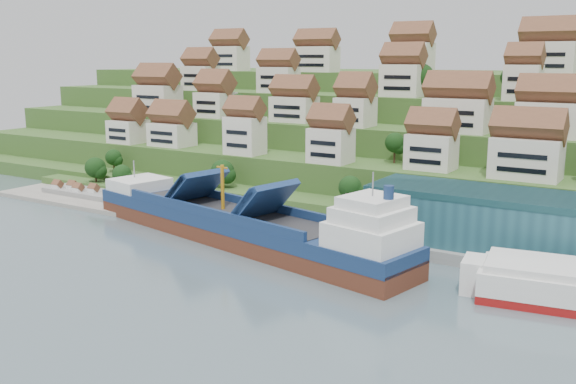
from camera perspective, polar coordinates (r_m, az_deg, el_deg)
The scene contains 10 objects.
ground at distance 125.88m, azimuth -4.36°, elevation -4.55°, with size 300.00×300.00×0.00m, color slate.
quay at distance 128.16m, azimuth 6.91°, elevation -3.79°, with size 180.00×14.00×2.20m, color gray.
pebble_beach at distance 173.21m, azimuth -17.58°, elevation -0.37°, with size 45.00×20.00×1.00m, color gray.
hillside at distance 214.53m, azimuth 12.27°, elevation 4.92°, with size 260.00×128.00×31.00m.
hillside_village at distance 173.89m, azimuth 8.05°, elevation 8.14°, with size 154.48×61.80×28.93m.
hillside_trees at distance 165.24m, azimuth 3.01°, elevation 5.57°, with size 134.39×62.26×31.19m.
warehouse at distance 119.14m, azimuth 21.47°, elevation -2.71°, with size 60.00×15.00×10.00m, color #255765.
flagpole at distance 123.16m, azimuth 5.18°, elevation -1.62°, with size 1.28×0.16×8.00m.
beach_huts at distance 173.62m, azimuth -18.36°, elevation 0.14°, with size 14.40×3.70×2.20m.
cargo_ship at distance 124.78m, azimuth -3.90°, elevation -3.10°, with size 80.31×28.43×17.64m.
Camera 1 is at (72.00, -97.02, 35.35)m, focal length 40.00 mm.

